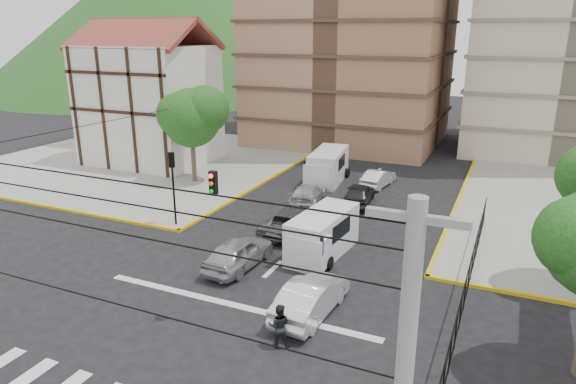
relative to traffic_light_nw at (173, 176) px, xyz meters
The scene contains 18 objects.
ground 11.46m from the traffic_light_nw, 45.00° to the right, with size 160.00×160.00×0.00m, color black.
sidewalk_nw 17.52m from the traffic_light_nw, 135.00° to the left, with size 26.00×26.00×0.15m, color gray.
stop_line 10.68m from the traffic_light_nw, 40.24° to the right, with size 13.00×0.40×0.01m, color silver.
tudor_building 16.70m from the traffic_light_nw, 132.55° to the left, with size 10.80×8.05×12.23m.
distant_hill 78.84m from the traffic_light_nw, 127.19° to the left, with size 70.00×70.00×28.00m, color #29521B.
park_fence 17.40m from the traffic_light_nw, 11.11° to the right, with size 0.10×22.50×1.66m, color black, non-canonical shape.
tree_tudor 9.42m from the traffic_light_nw, 116.53° to the left, with size 5.39×4.40×7.43m.
traffic_light_nw is the anchor object (origin of this frame).
traffic_light_hanging 12.86m from the traffic_light_nw, 51.58° to the right, with size 18.00×9.12×0.92m.
van_right_lane 9.61m from the traffic_light_nw, ahead, with size 2.45×5.23×2.28m.
van_left_lane 13.54m from the traffic_light_nw, 67.92° to the left, with size 2.73×5.63×2.44m.
car_silver_front_left 7.35m from the traffic_light_nw, 28.02° to the right, with size 1.82×4.52×1.54m, color #ABABB0.
car_white_front_right 12.73m from the traffic_light_nw, 28.06° to the right, with size 1.63×4.67×1.54m, color white.
car_grey_mid_left 7.41m from the traffic_light_nw, 16.87° to the left, with size 2.35×5.09×1.42m, color slate.
car_silver_rear_left 9.51m from the traffic_light_nw, 52.85° to the left, with size 1.83×4.49×1.30m, color silver.
car_darkgrey_mid_right 12.39m from the traffic_light_nw, 43.57° to the left, with size 1.74×4.33×1.48m, color #242426.
car_white_rear_right 15.96m from the traffic_light_nw, 55.53° to the left, with size 1.37×3.92×1.29m, color silver.
pedestrian_crosswalk 13.94m from the traffic_light_nw, 38.16° to the right, with size 0.84×0.65×1.72m, color black.
Camera 1 is at (10.06, -15.60, 11.27)m, focal length 32.00 mm.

